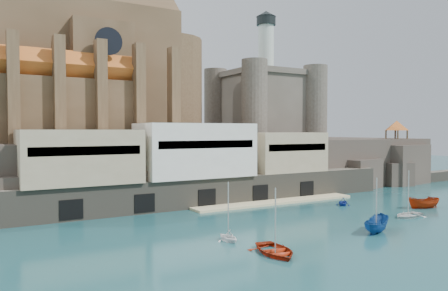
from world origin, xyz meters
name	(u,v)px	position (x,y,z in m)	size (l,w,h in m)	color
ground	(349,224)	(0.00, 0.00, 0.00)	(300.00, 300.00, 0.00)	#17464C
promontory	(203,165)	(-0.19, 39.37, 4.92)	(100.00, 36.00, 10.00)	#2B2520
quay	(195,167)	(-10.19, 23.07, 6.07)	(70.00, 12.00, 13.05)	#5F594C
church	(79,73)	(-24.13, 41.85, 22.13)	(47.00, 25.93, 30.51)	#4C3823
castle_keep	(264,102)	(16.08, 41.08, 18.31)	(21.20, 21.20, 29.30)	#494239
rock_outcrop	(397,165)	(42.00, 25.84, 4.02)	(14.50, 10.50, 8.70)	#2B2520
pavilion	(397,127)	(42.00, 26.00, 12.73)	(6.40, 6.40, 5.40)	#4C3823
boat_0	(275,254)	(-16.03, -5.79, 0.00)	(4.40, 1.28, 6.16)	#A5260D
boat_2	(376,232)	(-0.38, -4.54, 0.00)	(2.12, 2.18, 5.64)	navy
boat_4	(228,241)	(-17.44, 0.67, 0.00)	(2.72, 1.66, 3.15)	white
boat_5	(423,208)	(18.51, 2.56, 0.00)	(2.05, 2.10, 5.45)	#9C2C0A
boat_6	(408,217)	(10.71, -0.56, 0.00)	(3.77, 1.09, 5.28)	silver
boat_7	(343,205)	(9.82, 10.70, 0.00)	(2.67, 1.63, 3.09)	navy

